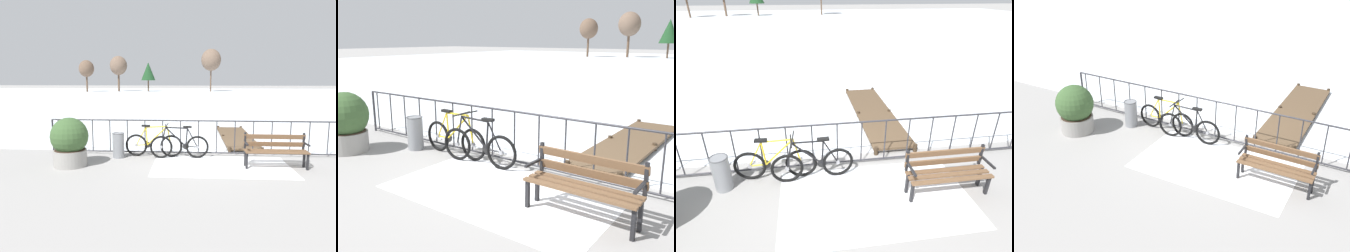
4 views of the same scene
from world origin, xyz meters
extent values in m
plane|color=gray|center=(0.00, 0.00, 0.00)|extent=(160.00, 160.00, 0.00)
cube|color=silver|center=(0.00, 28.40, 0.01)|extent=(80.00, 56.00, 0.03)
cube|color=white|center=(0.58, -1.20, 0.00)|extent=(3.62, 2.09, 0.01)
cylinder|color=#2D2D33|center=(0.00, 0.00, 1.05)|extent=(9.00, 0.04, 0.04)
cylinder|color=#2D2D33|center=(0.00, 0.00, 0.08)|extent=(9.00, 0.04, 0.04)
cylinder|color=#2D2D33|center=(-4.50, 0.00, 0.53)|extent=(0.06, 0.06, 1.05)
cylinder|color=#2D2D33|center=(-4.32, 0.00, 0.57)|extent=(0.03, 0.03, 0.97)
cylinder|color=#2D2D33|center=(-3.78, 0.00, 0.57)|extent=(0.03, 0.03, 0.97)
cylinder|color=#2D2D33|center=(-3.24, 0.00, 0.57)|extent=(0.03, 0.03, 0.97)
cylinder|color=#2D2D33|center=(-2.70, 0.00, 0.57)|extent=(0.03, 0.03, 0.97)
cylinder|color=#2D2D33|center=(-2.16, 0.00, 0.57)|extent=(0.03, 0.03, 0.97)
cylinder|color=#2D2D33|center=(-1.62, 0.00, 0.57)|extent=(0.03, 0.03, 0.97)
cylinder|color=#2D2D33|center=(-1.08, 0.00, 0.57)|extent=(0.03, 0.03, 0.97)
cylinder|color=#2D2D33|center=(-0.54, 0.00, 0.57)|extent=(0.03, 0.03, 0.97)
cylinder|color=#2D2D33|center=(0.00, 0.00, 0.57)|extent=(0.03, 0.03, 0.97)
cylinder|color=#2D2D33|center=(0.54, 0.00, 0.57)|extent=(0.03, 0.03, 0.97)
cylinder|color=#2D2D33|center=(1.08, 0.00, 0.57)|extent=(0.03, 0.03, 0.97)
cylinder|color=#2D2D33|center=(1.62, 0.00, 0.57)|extent=(0.03, 0.03, 0.97)
cylinder|color=#2D2D33|center=(2.16, 0.00, 0.57)|extent=(0.03, 0.03, 0.97)
cylinder|color=#2D2D33|center=(2.70, 0.00, 0.57)|extent=(0.03, 0.03, 0.97)
cylinder|color=#2D2D33|center=(3.24, 0.00, 0.57)|extent=(0.03, 0.03, 0.97)
cylinder|color=#2D2D33|center=(3.78, 0.00, 0.57)|extent=(0.03, 0.03, 0.97)
torus|color=black|center=(-1.85, -0.24, 0.33)|extent=(0.66, 0.09, 0.66)
cylinder|color=gray|center=(-1.85, -0.24, 0.33)|extent=(0.08, 0.06, 0.08)
torus|color=black|center=(-0.80, -0.29, 0.33)|extent=(0.66, 0.09, 0.66)
cylinder|color=gray|center=(-0.80, -0.29, 0.33)|extent=(0.08, 0.06, 0.08)
cylinder|color=yellow|center=(-1.53, -0.25, 0.62)|extent=(0.08, 0.04, 0.53)
cylinder|color=yellow|center=(-1.22, -0.27, 0.63)|extent=(0.61, 0.07, 0.59)
cylinder|color=yellow|center=(-1.24, -0.27, 0.90)|extent=(0.63, 0.07, 0.07)
cylinder|color=yellow|center=(-1.68, -0.25, 0.34)|extent=(0.34, 0.05, 0.05)
cylinder|color=yellow|center=(-1.70, -0.24, 0.61)|extent=(0.32, 0.04, 0.56)
cylinder|color=yellow|center=(-0.86, -0.29, 0.62)|extent=(0.16, 0.04, 0.59)
cube|color=black|center=(-1.55, -0.25, 0.92)|extent=(0.24, 0.11, 0.05)
cylinder|color=black|center=(-0.93, -0.28, 0.96)|extent=(0.05, 0.52, 0.03)
cylinder|color=black|center=(-1.51, -0.25, 0.35)|extent=(0.18, 0.03, 0.18)
torus|color=black|center=(-0.04, -0.37, 0.33)|extent=(0.66, 0.11, 0.66)
cylinder|color=gray|center=(-0.04, -0.37, 0.33)|extent=(0.08, 0.07, 0.08)
torus|color=black|center=(-1.08, -0.44, 0.33)|extent=(0.66, 0.11, 0.66)
cylinder|color=gray|center=(-1.08, -0.44, 0.33)|extent=(0.08, 0.07, 0.08)
cylinder|color=black|center=(-0.35, -0.39, 0.62)|extent=(0.08, 0.04, 0.53)
cylinder|color=black|center=(-0.67, -0.41, 0.63)|extent=(0.61, 0.08, 0.59)
cylinder|color=black|center=(-0.64, -0.41, 0.90)|extent=(0.63, 0.08, 0.07)
cylinder|color=black|center=(-0.21, -0.38, 0.34)|extent=(0.34, 0.05, 0.05)
cylinder|color=black|center=(-0.18, -0.38, 0.61)|extent=(0.32, 0.05, 0.56)
cylinder|color=black|center=(-1.02, -0.44, 0.62)|extent=(0.16, 0.04, 0.59)
cube|color=black|center=(-0.33, -0.39, 0.92)|extent=(0.25, 0.12, 0.05)
cylinder|color=black|center=(-0.96, -0.43, 0.96)|extent=(0.06, 0.52, 0.03)
cylinder|color=black|center=(-0.37, -0.39, 0.35)|extent=(0.18, 0.03, 0.18)
cube|color=brown|center=(1.97, -1.11, 0.44)|extent=(1.60, 0.10, 0.04)
cube|color=brown|center=(1.97, -1.26, 0.44)|extent=(1.60, 0.10, 0.04)
cube|color=brown|center=(1.97, -1.42, 0.44)|extent=(1.60, 0.10, 0.04)
cube|color=brown|center=(1.97, -1.01, 0.58)|extent=(1.60, 0.06, 0.12)
cube|color=brown|center=(1.97, -1.01, 0.78)|extent=(1.60, 0.06, 0.12)
cube|color=black|center=(2.73, -1.40, 0.22)|extent=(0.05, 0.06, 0.44)
cube|color=black|center=(2.73, -1.13, 0.22)|extent=(0.05, 0.06, 0.44)
cube|color=black|center=(2.73, -1.01, 0.67)|extent=(0.05, 0.04, 0.45)
cube|color=black|center=(2.73, -1.26, 0.64)|extent=(0.04, 0.40, 0.04)
cube|color=black|center=(1.21, -1.39, 0.22)|extent=(0.05, 0.06, 0.44)
cube|color=black|center=(1.21, -1.13, 0.22)|extent=(0.05, 0.06, 0.44)
cube|color=black|center=(1.21, -1.01, 0.67)|extent=(0.05, 0.04, 0.45)
cube|color=black|center=(1.21, -1.26, 0.64)|extent=(0.04, 0.40, 0.04)
cylinder|color=gray|center=(-3.42, -1.43, 0.22)|extent=(0.87, 0.87, 0.43)
cylinder|color=#38281E|center=(-3.42, -1.43, 0.44)|extent=(0.80, 0.80, 0.02)
sphere|color=#38562D|center=(-3.42, -1.43, 0.80)|extent=(0.99, 0.99, 0.99)
cylinder|color=gray|center=(-2.34, -0.46, 0.36)|extent=(0.34, 0.34, 0.72)
torus|color=#494A4E|center=(-2.34, -0.46, 0.72)|extent=(0.35, 0.35, 0.02)
cube|color=brown|center=(1.47, 2.47, 0.12)|extent=(1.10, 4.33, 0.06)
cylinder|color=#3C2E20|center=(0.98, 0.30, 0.10)|extent=(0.10, 0.10, 0.20)
cylinder|color=#3C2E20|center=(1.97, 0.30, 0.10)|extent=(0.10, 0.10, 0.20)
cylinder|color=#3C2E20|center=(0.98, 2.47, 0.10)|extent=(0.10, 0.10, 0.20)
cylinder|color=#3C2E20|center=(1.97, 2.47, 0.10)|extent=(0.10, 0.10, 0.20)
cylinder|color=#3C2E20|center=(0.98, 4.63, 0.10)|extent=(0.10, 0.10, 0.20)
cylinder|color=#3C2E20|center=(1.97, 4.63, 0.10)|extent=(0.10, 0.10, 0.20)
cylinder|color=brown|center=(-11.96, 42.48, 1.67)|extent=(0.31, 0.31, 3.35)
ellipsoid|color=brown|center=(-11.96, 42.48, 4.18)|extent=(2.77, 2.77, 3.05)
cylinder|color=brown|center=(-7.16, 42.81, 1.52)|extent=(0.23, 0.23, 3.03)
cone|color=#193D1E|center=(-7.16, 42.81, 3.25)|extent=(2.31, 2.31, 2.86)
cylinder|color=brown|center=(2.93, 42.83, 2.05)|extent=(0.22, 0.22, 4.10)
ellipsoid|color=brown|center=(2.93, 42.83, 5.04)|extent=(3.13, 3.13, 3.45)
cylinder|color=brown|center=(-16.64, 40.59, 1.47)|extent=(0.26, 0.26, 2.94)
ellipsoid|color=brown|center=(-16.64, 40.59, 3.66)|extent=(2.37, 2.37, 2.61)
camera|label=1|loc=(-0.24, -9.52, 2.34)|focal=34.33mm
camera|label=2|loc=(3.85, -5.51, 2.39)|focal=38.98mm
camera|label=3|loc=(-0.62, -5.05, 3.55)|focal=28.78mm
camera|label=4|loc=(3.60, -8.07, 4.79)|focal=40.95mm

